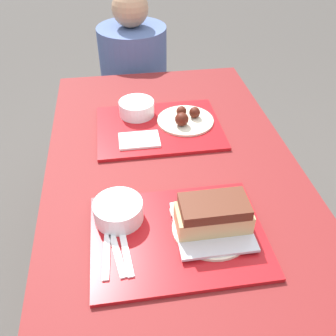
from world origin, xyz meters
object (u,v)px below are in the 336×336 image
at_px(wings_plate_far, 185,118).
at_px(brisket_sandwich_plate, 213,218).
at_px(tray_far, 159,128).
at_px(person_seated_across, 134,68).
at_px(tray_near, 178,236).
at_px(bowl_coleslaw_near, 118,210).
at_px(bowl_coleslaw_far, 137,107).

bearing_deg(wings_plate_far, brisket_sandwich_plate, -92.96).
bearing_deg(tray_far, person_seated_across, 93.55).
bearing_deg(tray_far, brisket_sandwich_plate, -81.94).
relative_size(wings_plate_far, person_seated_across, 0.32).
height_order(tray_near, tray_far, same).
xyz_separation_m(bowl_coleslaw_near, brisket_sandwich_plate, (0.23, -0.07, 0.01)).
height_order(bowl_coleslaw_far, person_seated_across, person_seated_across).
distance_m(tray_near, wings_plate_far, 0.53).
relative_size(bowl_coleslaw_near, person_seated_across, 0.20).
height_order(wings_plate_far, person_seated_across, person_seated_across).
relative_size(tray_near, bowl_coleslaw_far, 3.39).
xyz_separation_m(bowl_coleslaw_near, wings_plate_far, (0.26, 0.44, -0.02)).
height_order(tray_far, brisket_sandwich_plate, brisket_sandwich_plate).
xyz_separation_m(brisket_sandwich_plate, bowl_coleslaw_far, (-0.14, 0.59, -0.01)).
relative_size(tray_near, tray_far, 1.00).
height_order(tray_near, brisket_sandwich_plate, brisket_sandwich_plate).
bearing_deg(person_seated_across, tray_far, -86.45).
relative_size(bowl_coleslaw_near, wings_plate_far, 0.63).
height_order(brisket_sandwich_plate, person_seated_across, person_seated_across).
bearing_deg(bowl_coleslaw_near, wings_plate_far, 59.53).
distance_m(tray_near, bowl_coleslaw_near, 0.17).
bearing_deg(person_seated_across, wings_plate_far, -78.24).
xyz_separation_m(bowl_coleslaw_near, person_seated_across, (0.12, 1.11, -0.11)).
height_order(bowl_coleslaw_near, bowl_coleslaw_far, same).
relative_size(brisket_sandwich_plate, bowl_coleslaw_far, 1.58).
relative_size(tray_near, bowl_coleslaw_near, 3.39).
bearing_deg(bowl_coleslaw_far, person_seated_across, 87.27).
xyz_separation_m(tray_near, bowl_coleslaw_near, (-0.14, 0.08, 0.04)).
xyz_separation_m(tray_far, bowl_coleslaw_far, (-0.07, 0.09, 0.04)).
xyz_separation_m(bowl_coleslaw_far, person_seated_across, (0.03, 0.59, -0.11)).
distance_m(bowl_coleslaw_near, bowl_coleslaw_far, 0.53).
relative_size(tray_far, bowl_coleslaw_near, 3.39).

